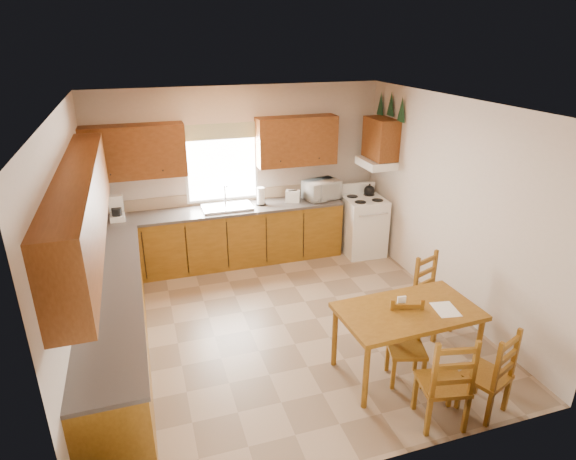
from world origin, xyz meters
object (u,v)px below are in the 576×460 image
object	(u,v)px
microwave	(321,190)
chair_near_left	(444,378)
chair_near_right	(487,370)
stove	(363,226)
chair_far_left	(407,344)
dining_table	(405,341)
chair_far_right	(435,296)

from	to	relation	value
microwave	chair_near_left	world-z (taller)	microwave
chair_near_right	stove	bearing A→B (deg)	-119.65
chair_near_left	chair_far_left	xyz separation A→B (m)	(-0.01, 0.62, -0.06)
dining_table	chair_near_left	xyz separation A→B (m)	(-0.05, -0.75, 0.11)
chair_far_right	stove	bearing A→B (deg)	64.86
chair_near_right	chair_far_left	bearing A→B (deg)	-73.66
stove	chair_near_right	distance (m)	3.69
dining_table	chair_far_left	xyz separation A→B (m)	(-0.06, -0.13, 0.05)
chair_far_right	chair_near_left	bearing A→B (deg)	-141.01
chair_far_right	chair_near_right	bearing A→B (deg)	-123.06
stove	chair_far_right	bearing A→B (deg)	-92.15
chair_near_left	chair_far_right	distance (m)	1.53
microwave	chair_near_right	bearing A→B (deg)	-102.07
stove	chair_near_left	bearing A→B (deg)	-102.31
chair_near_right	chair_far_right	distance (m)	1.35
chair_near_right	chair_far_right	world-z (taller)	chair_far_right
chair_far_left	chair_far_right	world-z (taller)	chair_far_right
chair_near_right	chair_far_left	xyz separation A→B (m)	(-0.49, 0.62, -0.02)
chair_near_right	dining_table	bearing A→B (deg)	-82.04
microwave	chair_far_right	bearing A→B (deg)	-94.57
microwave	dining_table	bearing A→B (deg)	-109.28
dining_table	chair_far_right	world-z (taller)	chair_far_right
chair_near_left	microwave	bearing A→B (deg)	-83.14
microwave	chair_far_left	bearing A→B (deg)	-110.08
dining_table	chair_far_left	distance (m)	0.15
dining_table	chair_near_left	distance (m)	0.76
chair_near_right	chair_near_left	bearing A→B (deg)	-22.01
chair_near_left	chair_far_left	distance (m)	0.62
chair_near_left	chair_far_right	bearing A→B (deg)	-108.93
microwave	chair_near_right	world-z (taller)	microwave
microwave	chair_near_right	xyz separation A→B (m)	(0.15, -3.93, -0.61)
stove	chair_far_left	xyz separation A→B (m)	(-0.98, -3.04, -0.03)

